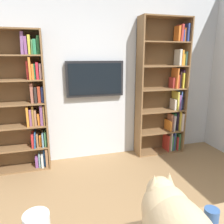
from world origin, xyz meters
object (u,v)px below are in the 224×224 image
at_px(wall_mounted_tv, 95,79).
at_px(coffee_mug, 211,217).
at_px(bookshelf_left, 166,93).
at_px(bookshelf_right, 21,103).

bearing_deg(wall_mounted_tv, coffee_mug, 92.84).
xyz_separation_m(bookshelf_left, coffee_mug, (1.06, 2.41, -0.26)).
height_order(bookshelf_right, wall_mounted_tv, bookshelf_right).
xyz_separation_m(bookshelf_right, wall_mounted_tv, (-1.08, -0.08, 0.30)).
xyz_separation_m(bookshelf_left, wall_mounted_tv, (1.18, -0.08, 0.25)).
bearing_deg(wall_mounted_tv, bookshelf_right, 4.43).
height_order(wall_mounted_tv, coffee_mug, wall_mounted_tv).
distance_m(bookshelf_right, coffee_mug, 2.70).
bearing_deg(bookshelf_left, coffee_mug, 66.30).
height_order(bookshelf_right, coffee_mug, bookshelf_right).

